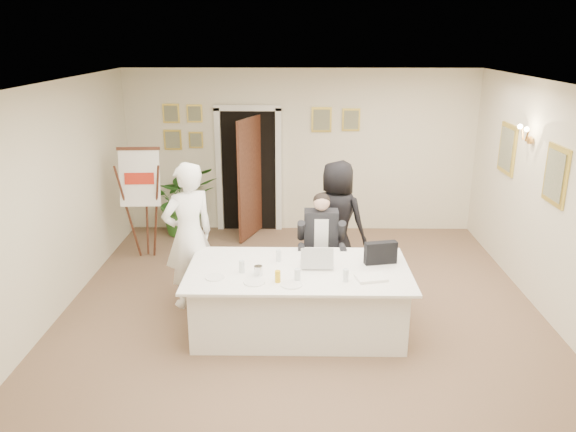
# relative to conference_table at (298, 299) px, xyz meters

# --- Properties ---
(floor) EXTENTS (7.00, 7.00, 0.00)m
(floor) POSITION_rel_conference_table_xyz_m (0.04, 0.15, -0.39)
(floor) COLOR brown
(floor) RESTS_ON ground
(ceiling) EXTENTS (6.00, 7.00, 0.02)m
(ceiling) POSITION_rel_conference_table_xyz_m (0.04, 0.15, 2.41)
(ceiling) COLOR white
(ceiling) RESTS_ON wall_back
(wall_back) EXTENTS (6.00, 0.10, 2.80)m
(wall_back) POSITION_rel_conference_table_xyz_m (0.04, 3.65, 1.01)
(wall_back) COLOR beige
(wall_back) RESTS_ON floor
(wall_front) EXTENTS (6.00, 0.10, 2.80)m
(wall_front) POSITION_rel_conference_table_xyz_m (0.04, -3.35, 1.01)
(wall_front) COLOR beige
(wall_front) RESTS_ON floor
(wall_left) EXTENTS (0.10, 7.00, 2.80)m
(wall_left) POSITION_rel_conference_table_xyz_m (-2.96, 0.15, 1.01)
(wall_left) COLOR beige
(wall_left) RESTS_ON floor
(wall_right) EXTENTS (0.10, 7.00, 2.80)m
(wall_right) POSITION_rel_conference_table_xyz_m (3.04, 0.15, 1.01)
(wall_right) COLOR beige
(wall_right) RESTS_ON floor
(doorway) EXTENTS (1.14, 0.86, 2.20)m
(doorway) POSITION_rel_conference_table_xyz_m (-0.84, 3.47, 0.65)
(doorway) COLOR black
(doorway) RESTS_ON floor
(pictures_back_wall) EXTENTS (3.40, 0.06, 0.80)m
(pictures_back_wall) POSITION_rel_conference_table_xyz_m (-0.76, 3.62, 1.46)
(pictures_back_wall) COLOR #DFC34C
(pictures_back_wall) RESTS_ON wall_back
(pictures_right_wall) EXTENTS (0.06, 2.20, 0.80)m
(pictures_right_wall) POSITION_rel_conference_table_xyz_m (3.01, 1.35, 1.36)
(pictures_right_wall) COLOR #DFC34C
(pictures_right_wall) RESTS_ON wall_right
(wall_sconce) EXTENTS (0.20, 0.30, 0.24)m
(wall_sconce) POSITION_rel_conference_table_xyz_m (2.94, 1.35, 1.71)
(wall_sconce) COLOR #BA833B
(wall_sconce) RESTS_ON wall_right
(conference_table) EXTENTS (2.54, 1.36, 0.78)m
(conference_table) POSITION_rel_conference_table_xyz_m (0.00, 0.00, 0.00)
(conference_table) COLOR white
(conference_table) RESTS_ON floor
(seated_man) EXTENTS (0.69, 0.73, 1.40)m
(seated_man) POSITION_rel_conference_table_xyz_m (0.30, 0.98, 0.31)
(seated_man) COLOR black
(seated_man) RESTS_ON floor
(flip_chart) EXTENTS (0.60, 0.39, 1.71)m
(flip_chart) POSITION_rel_conference_table_xyz_m (-2.36, 2.23, 0.40)
(flip_chart) COLOR black
(flip_chart) RESTS_ON floor
(standing_man) EXTENTS (0.81, 0.77, 1.87)m
(standing_man) POSITION_rel_conference_table_xyz_m (-1.37, 0.65, 0.54)
(standing_man) COLOR white
(standing_man) RESTS_ON floor
(standing_woman) EXTENTS (0.99, 0.87, 1.70)m
(standing_woman) POSITION_rel_conference_table_xyz_m (0.54, 1.55, 0.46)
(standing_woman) COLOR black
(standing_woman) RESTS_ON floor
(potted_palm) EXTENTS (1.33, 1.23, 1.23)m
(potted_palm) POSITION_rel_conference_table_xyz_m (-1.96, 3.35, 0.22)
(potted_palm) COLOR #2B6421
(potted_palm) RESTS_ON floor
(laptop) EXTENTS (0.37, 0.39, 0.28)m
(laptop) POSITION_rel_conference_table_xyz_m (0.21, 0.10, 0.52)
(laptop) COLOR #B7BABC
(laptop) RESTS_ON conference_table
(laptop_bag) EXTENTS (0.39, 0.18, 0.26)m
(laptop_bag) POSITION_rel_conference_table_xyz_m (0.96, 0.18, 0.51)
(laptop_bag) COLOR black
(laptop_bag) RESTS_ON conference_table
(paper_stack) EXTENTS (0.37, 0.30, 0.03)m
(paper_stack) POSITION_rel_conference_table_xyz_m (0.79, -0.28, 0.40)
(paper_stack) COLOR white
(paper_stack) RESTS_ON conference_table
(plate_left) EXTENTS (0.22, 0.22, 0.01)m
(plate_left) POSITION_rel_conference_table_xyz_m (-0.92, -0.27, 0.39)
(plate_left) COLOR white
(plate_left) RESTS_ON conference_table
(plate_mid) EXTENTS (0.25, 0.25, 0.01)m
(plate_mid) POSITION_rel_conference_table_xyz_m (-0.48, -0.39, 0.39)
(plate_mid) COLOR white
(plate_mid) RESTS_ON conference_table
(plate_near) EXTENTS (0.27, 0.27, 0.01)m
(plate_near) POSITION_rel_conference_table_xyz_m (-0.08, -0.44, 0.39)
(plate_near) COLOR white
(plate_near) RESTS_ON conference_table
(glass_a) EXTENTS (0.07, 0.07, 0.14)m
(glass_a) POSITION_rel_conference_table_xyz_m (-0.64, -0.11, 0.45)
(glass_a) COLOR silver
(glass_a) RESTS_ON conference_table
(glass_b) EXTENTS (0.07, 0.07, 0.14)m
(glass_b) POSITION_rel_conference_table_xyz_m (-0.01, -0.34, 0.45)
(glass_b) COLOR silver
(glass_b) RESTS_ON conference_table
(glass_c) EXTENTS (0.08, 0.08, 0.14)m
(glass_c) POSITION_rel_conference_table_xyz_m (0.51, -0.33, 0.45)
(glass_c) COLOR silver
(glass_c) RESTS_ON conference_table
(glass_d) EXTENTS (0.07, 0.07, 0.14)m
(glass_d) POSITION_rel_conference_table_xyz_m (-0.24, 0.22, 0.45)
(glass_d) COLOR silver
(glass_d) RESTS_ON conference_table
(oj_glass) EXTENTS (0.07, 0.07, 0.13)m
(oj_glass) POSITION_rel_conference_table_xyz_m (-0.22, -0.36, 0.45)
(oj_glass) COLOR gold
(oj_glass) RESTS_ON conference_table
(steel_jug) EXTENTS (0.11, 0.11, 0.11)m
(steel_jug) POSITION_rel_conference_table_xyz_m (-0.45, -0.19, 0.44)
(steel_jug) COLOR silver
(steel_jug) RESTS_ON conference_table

